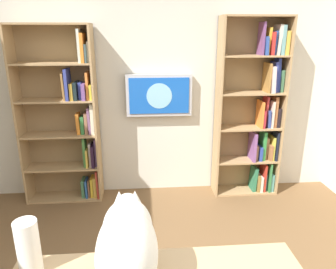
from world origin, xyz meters
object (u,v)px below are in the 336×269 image
at_px(bookshelf_right, 68,118).
at_px(cat, 127,244).
at_px(bookshelf_left, 257,111).
at_px(wall_mounted_tv, 159,95).
at_px(paper_towel_roll, 28,247).

bearing_deg(bookshelf_right, cat, 108.49).
relative_size(bookshelf_left, cat, 3.21).
bearing_deg(bookshelf_right, wall_mounted_tv, -175.45).
bearing_deg(bookshelf_right, paper_towel_roll, 97.35).
relative_size(bookshelf_right, paper_towel_roll, 7.15).
xyz_separation_m(bookshelf_right, cat, (-0.76, 2.27, -0.02)).
distance_m(cat, paper_towel_roll, 0.49).
height_order(wall_mounted_tv, paper_towel_roll, wall_mounted_tv).
bearing_deg(cat, paper_towel_roll, -11.72).
bearing_deg(paper_towel_roll, bookshelf_right, -82.65).
bearing_deg(wall_mounted_tv, bookshelf_right, 4.55).
xyz_separation_m(cat, paper_towel_roll, (0.48, -0.10, -0.06)).
height_order(bookshelf_left, wall_mounted_tv, bookshelf_left).
bearing_deg(cat, wall_mounted_tv, -96.64).
height_order(bookshelf_left, cat, bookshelf_left).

